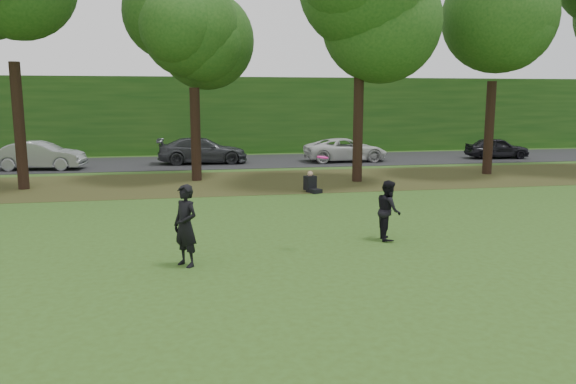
% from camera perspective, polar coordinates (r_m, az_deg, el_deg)
% --- Properties ---
extents(ground, '(120.00, 120.00, 0.00)m').
position_cam_1_polar(ground, '(12.52, 6.65, -7.66)').
color(ground, '#324C17').
rests_on(ground, ground).
extents(leaf_litter, '(60.00, 7.00, 0.01)m').
position_cam_1_polar(leaf_litter, '(24.94, -2.28, 1.08)').
color(leaf_litter, '#402C17').
rests_on(leaf_litter, ground).
extents(street, '(70.00, 7.00, 0.02)m').
position_cam_1_polar(street, '(32.80, -4.35, 3.13)').
color(street, black).
rests_on(street, ground).
extents(far_hedge, '(70.00, 3.00, 5.00)m').
position_cam_1_polar(far_hedge, '(38.58, -5.41, 7.79)').
color(far_hedge, '#1A4A15').
rests_on(far_hedge, ground).
extents(player_left, '(0.76, 0.79, 1.83)m').
position_cam_1_polar(player_left, '(12.55, -10.36, -3.38)').
color(player_left, black).
rests_on(player_left, ground).
extents(player_right, '(0.71, 0.85, 1.57)m').
position_cam_1_polar(player_right, '(14.89, 10.17, -1.83)').
color(player_right, black).
rests_on(player_right, ground).
extents(parked_cars, '(36.74, 3.24, 1.45)m').
position_cam_1_polar(parked_cars, '(31.53, -6.94, 4.09)').
color(parked_cars, black).
rests_on(parked_cars, street).
extents(frisbee, '(0.33, 0.33, 0.06)m').
position_cam_1_polar(frisbee, '(13.41, 3.53, 3.55)').
color(frisbee, '#E01287').
rests_on(frisbee, ground).
extents(seated_person, '(0.66, 0.83, 0.83)m').
position_cam_1_polar(seated_person, '(22.12, 2.38, 0.79)').
color(seated_person, black).
rests_on(seated_person, ground).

